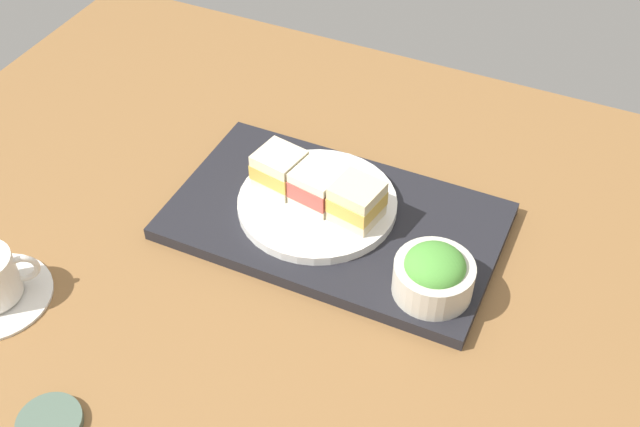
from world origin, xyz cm
name	(u,v)px	position (x,y,z in cm)	size (l,w,h in cm)	color
ground_plane	(326,261)	(0.00, 0.00, -1.50)	(140.00, 100.00, 3.00)	brown
serving_tray	(335,221)	(1.17, -5.39, 0.94)	(45.10, 26.46, 1.88)	black
sandwich_plate	(317,204)	(4.12, -6.03, 2.56)	(22.20, 22.20, 1.36)	silver
sandwich_near	(357,202)	(-2.05, -5.21, 6.02)	(7.09, 6.99, 5.56)	beige
sandwich_middle	(317,186)	(4.12, -6.03, 5.86)	(7.03, 7.02, 5.23)	#EFE5C1
sandwich_far	(280,169)	(10.28, -6.85, 6.00)	(7.21, 6.93, 5.51)	beige
salad_bowl	(434,274)	(-15.33, 1.79, 4.95)	(10.10, 10.10, 6.67)	beige
small_sauce_dish	(50,422)	(17.04, 36.48, 0.51)	(7.28, 7.28, 1.02)	#4C6051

